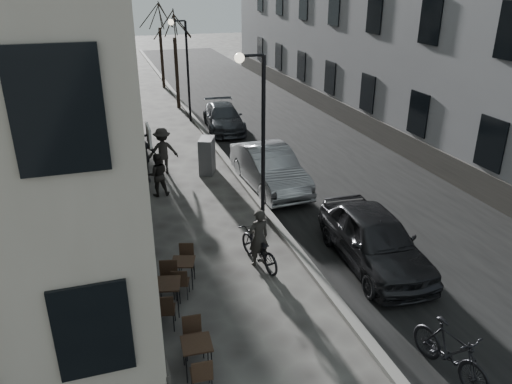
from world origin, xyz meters
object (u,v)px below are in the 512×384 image
tree_far (159,15)px  utility_cabinet (207,156)px  car_mid (269,168)px  moped (451,352)px  car_near (374,239)px  bistro_set_a (197,354)px  pedestrian_near (157,175)px  tree_near (174,23)px  pedestrian_mid (163,151)px  bistro_set_c (184,270)px  streetlamp_near (258,120)px  bistro_set_b (167,294)px  pedestrian_far (142,157)px  bicycle (259,248)px  car_far (224,118)px  streetlamp_far (184,59)px

tree_far → utility_cabinet: size_ratio=4.14×
car_mid → moped: (0.20, -9.76, -0.19)m
utility_cabinet → car_mid: (1.80, -2.10, 0.05)m
tree_far → car_near: tree_far is taller
bistro_set_a → pedestrian_near: pedestrian_near is taller
tree_near → utility_cabinet: bearing=-93.8°
tree_far → pedestrian_mid: (-2.31, -16.18, -3.77)m
bistro_set_a → bistro_set_c: size_ratio=1.01×
streetlamp_near → tree_far: bearing=89.8°
bistro_set_b → pedestrian_far: bearing=100.1°
pedestrian_far → car_near: pedestrian_far is taller
bicycle → pedestrian_mid: bearing=-90.6°
tree_near → car_mid: tree_near is taller
car_far → tree_far: bearing=102.7°
bistro_set_a → car_far: size_ratio=0.33×
pedestrian_near → car_far: 8.24m
bistro_set_c → bicycle: size_ratio=0.76×
car_near → bicycle: bearing=166.2°
bistro_set_b → pedestrian_mid: pedestrian_mid is taller
bistro_set_a → car_near: 5.76m
streetlamp_near → bistro_set_a: 7.29m
bistro_set_a → tree_near: bearing=84.4°
streetlamp_near → tree_far: (0.07, 21.00, 1.50)m
bistro_set_a → car_mid: bearing=65.4°
car_mid → bicycle: bearing=-114.8°
streetlamp_near → bistro_set_b: (-3.40, -3.91, -2.70)m
pedestrian_mid → car_mid: bearing=142.3°
streetlamp_far → pedestrian_near: bearing=-106.4°
car_near → car_far: 13.39m
utility_cabinet → bistro_set_a: bearing=-81.0°
streetlamp_far → tree_near: 3.36m
bistro_set_a → bistro_set_c: bistro_set_a is taller
tree_near → bistro_set_b: tree_near is taller
streetlamp_far → moped: streetlamp_far is taller
pedestrian_mid → pedestrian_near: bearing=76.2°
bicycle → utility_cabinet: bearing=-102.9°
streetlamp_near → car_mid: (1.17, 2.26, -2.42)m
car_far → bistro_set_b: bearing=-103.6°
streetlamp_far → tree_far: bearing=89.5°
pedestrian_mid → car_far: 6.25m
tree_near → moped: size_ratio=3.10×
moped → tree_near: bearing=82.9°
streetlamp_near → utility_cabinet: (-0.63, 4.35, -2.47)m
tree_far → bistro_set_a: size_ratio=4.07×
streetlamp_near → bistro_set_c: (-2.86, -2.96, -2.75)m
bistro_set_b → car_near: bearing=16.7°
bistro_set_c → pedestrian_near: bearing=106.0°
streetlamp_near → pedestrian_mid: size_ratio=2.84×
bistro_set_a → moped: bearing=-15.6°
streetlamp_far → car_near: 15.82m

